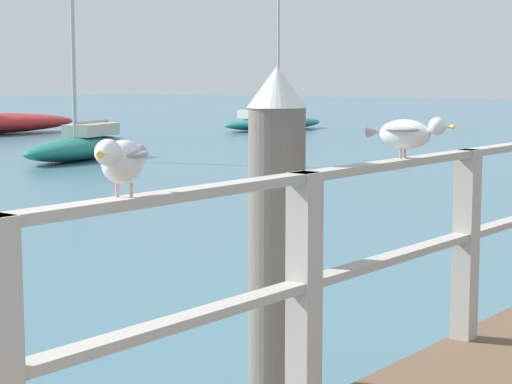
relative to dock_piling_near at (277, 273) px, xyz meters
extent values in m
cube|color=#B2ADA3|center=(0.38, -0.30, -0.01)|extent=(0.12, 0.12, 1.11)
cube|color=#B2ADA3|center=(0.38, 1.33, -0.01)|extent=(0.12, 0.12, 1.11)
cylinder|color=#6B6056|center=(0.00, 0.00, -0.11)|extent=(0.28, 0.28, 1.85)
cone|color=white|center=(0.00, 0.00, 0.92)|extent=(0.29, 0.29, 0.20)
ellipsoid|color=white|center=(0.38, -1.39, 0.67)|extent=(0.26, 0.31, 0.15)
sphere|color=white|center=(0.47, -1.54, 0.72)|extent=(0.09, 0.09, 0.09)
cone|color=gold|center=(0.50, -1.60, 0.72)|extent=(0.05, 0.06, 0.02)
cone|color=#939399|center=(0.29, -1.25, 0.68)|extent=(0.10, 0.10, 0.07)
ellipsoid|color=#939399|center=(0.38, -1.39, 0.70)|extent=(0.27, 0.28, 0.04)
cylinder|color=tan|center=(0.40, -1.37, 0.57)|extent=(0.01, 0.01, 0.05)
cylinder|color=tan|center=(0.35, -1.40, 0.57)|extent=(0.01, 0.01, 0.05)
ellipsoid|color=white|center=(0.38, 0.58, 0.67)|extent=(0.29, 0.15, 0.15)
sphere|color=white|center=(0.55, 0.60, 0.72)|extent=(0.09, 0.09, 0.09)
cone|color=gold|center=(0.62, 0.60, 0.72)|extent=(0.05, 0.03, 0.02)
cone|color=#939399|center=(0.21, 0.57, 0.68)|extent=(0.08, 0.08, 0.07)
ellipsoid|color=#939399|center=(0.38, 0.58, 0.70)|extent=(0.24, 0.19, 0.04)
cylinder|color=tan|center=(0.37, 0.61, 0.57)|extent=(0.01, 0.01, 0.05)
cylinder|color=tan|center=(0.37, 0.56, 0.57)|extent=(0.01, 0.01, 0.05)
ellipsoid|color=#197266|center=(-14.62, 11.51, -0.76)|extent=(2.53, 4.63, 0.55)
cylinder|color=#B2B2B7|center=(-14.56, 11.29, 2.30)|extent=(0.10, 0.10, 5.57)
cylinder|color=#B2B2B7|center=(-14.79, 12.04, -0.14)|extent=(0.54, 1.51, 0.08)
cube|color=beige|center=(-14.78, 12.02, -0.34)|extent=(1.15, 1.74, 0.30)
ellipsoid|color=#197266|center=(-18.62, 24.61, -0.79)|extent=(2.29, 5.08, 0.48)
cylinder|color=#B2B2B7|center=(-18.58, 24.85, 1.98)|extent=(0.10, 0.10, 5.07)
cylinder|color=#B2B2B7|center=(-18.70, 24.00, -0.20)|extent=(0.31, 1.71, 0.08)
cube|color=beige|center=(-18.69, 24.02, -0.40)|extent=(1.15, 1.87, 0.30)
camera|label=1|loc=(2.71, -3.61, 0.96)|focal=65.26mm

